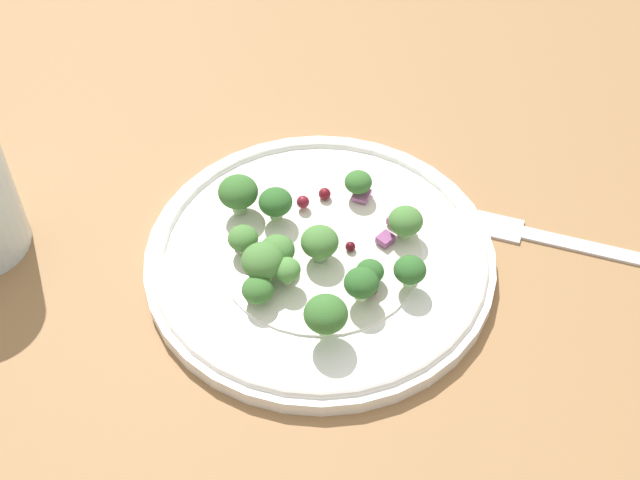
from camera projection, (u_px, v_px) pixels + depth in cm
name	position (u px, v px, depth cm)	size (l,w,h in cm)	color
ground_plane	(289.00, 273.00, 65.91)	(180.00, 180.00, 2.00)	olive
plate	(320.00, 257.00, 64.57)	(25.65, 25.65, 1.70)	white
dressing_pool	(320.00, 253.00, 64.24)	(14.87, 14.87, 0.20)	white
broccoli_floret_0	(406.00, 221.00, 64.06)	(2.53, 2.53, 2.57)	#9EC684
broccoli_floret_1	(370.00, 272.00, 61.51)	(1.98, 1.98, 2.01)	#8EB77A
broccoli_floret_2	(358.00, 183.00, 66.89)	(2.10, 2.10, 2.13)	#8EB77A
broccoli_floret_3	(243.00, 239.00, 63.12)	(2.20, 2.20, 2.23)	#9EC684
broccoli_floret_4	(326.00, 315.00, 57.61)	(2.94, 2.94, 2.98)	#9EC684
broccoli_floret_5	(273.00, 248.00, 62.50)	(2.53, 2.53, 2.56)	#8EB77A
broccoli_floret_6	(275.00, 203.00, 64.95)	(2.52, 2.52, 2.55)	#8EB77A
broccoli_floret_7	(320.00, 242.00, 62.51)	(2.72, 2.72, 2.75)	#8EB77A
broccoli_floret_8	(258.00, 259.00, 61.18)	(2.99, 2.99, 3.03)	#ADD18E
broccoli_floret_9	(238.00, 193.00, 65.41)	(3.00, 3.00, 3.04)	#8EB77A
broccoli_floret_10	(287.00, 270.00, 60.86)	(1.95, 1.95, 1.97)	#8EB77A
broccoli_floret_11	(258.00, 290.00, 60.31)	(2.22, 2.22, 2.25)	#8EB77A
broccoli_floret_12	(410.00, 270.00, 60.83)	(2.28, 2.28, 2.31)	#9EC684
broccoli_floret_13	(361.00, 283.00, 59.85)	(2.41, 2.41, 2.44)	#ADD18E
cranberry_0	(325.00, 194.00, 67.43)	(0.93, 0.93, 0.93)	maroon
cranberry_1	(350.00, 247.00, 64.02)	(0.74, 0.74, 0.74)	#4C0A14
cranberry_2	(268.00, 202.00, 66.86)	(0.80, 0.80, 0.80)	maroon
cranberry_3	(303.00, 202.00, 66.52)	(0.97, 0.97, 0.97)	maroon
cranberry_4	(247.00, 286.00, 61.17)	(0.93, 0.93, 0.93)	maroon
cranberry_5	(372.00, 290.00, 61.03)	(0.85, 0.85, 0.85)	#4C0A14
onion_bit_0	(362.00, 195.00, 67.48)	(1.22, 1.39, 0.36)	#A35B93
onion_bit_1	(239.00, 242.00, 64.57)	(0.85, 1.26, 0.42)	#A35B93
onion_bit_2	(397.00, 222.00, 65.55)	(0.88, 1.31, 0.59)	#934C84
onion_bit_3	(385.00, 239.00, 64.44)	(1.13, 0.99, 0.59)	#843D75
onion_bit_4	(256.00, 274.00, 62.29)	(0.86, 1.29, 0.47)	#843D75
fork	(582.00, 245.00, 66.12)	(6.68, 18.41, 0.50)	silver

